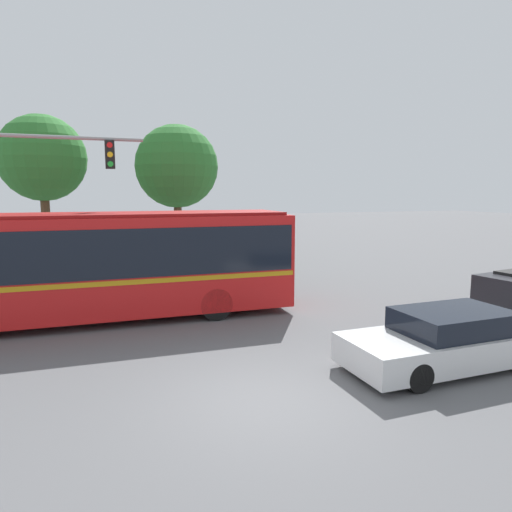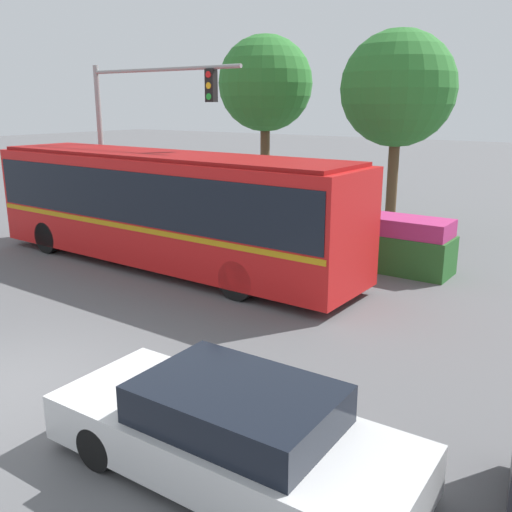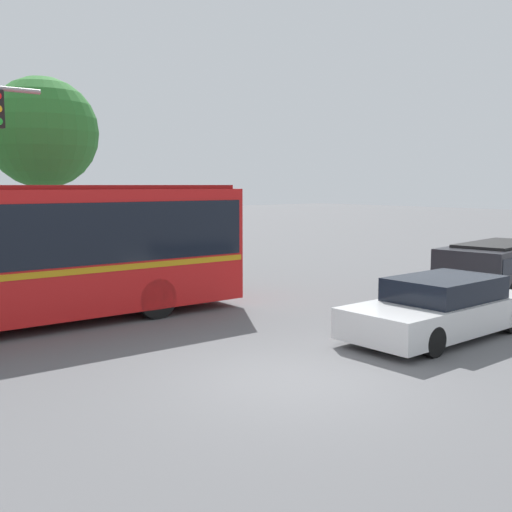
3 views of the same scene
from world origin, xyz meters
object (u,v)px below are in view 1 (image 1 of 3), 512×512
Objects in this scene: street_tree_centre at (177,167)px; street_tree_left at (42,159)px; traffic_light_pole at (0,189)px; sedan_foreground at (449,340)px; city_bus at (92,260)px.

street_tree_left is at bearing 173.86° from street_tree_centre.
traffic_light_pole is 6.75m from street_tree_left.
traffic_light_pole is at bearing -95.54° from street_tree_left.
city_bus is at bearing -42.73° from sedan_foreground.
sedan_foreground is (7.48, -6.62, -1.25)m from city_bus.
sedan_foreground is 13.27m from traffic_light_pole.
sedan_foreground is at bearing -75.66° from street_tree_centre.
city_bus is 8.92m from street_tree_centre.
city_bus is 1.68× the size of street_tree_left.
city_bus is 8.91m from street_tree_left.
traffic_light_pole is (-10.02, 8.02, 3.38)m from sedan_foreground.
street_tree_centre is (3.90, 7.36, 3.20)m from city_bus.
street_tree_left reaches higher than city_bus.
street_tree_left reaches higher than traffic_light_pole.
street_tree_centre is at bearing -116.95° from city_bus.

